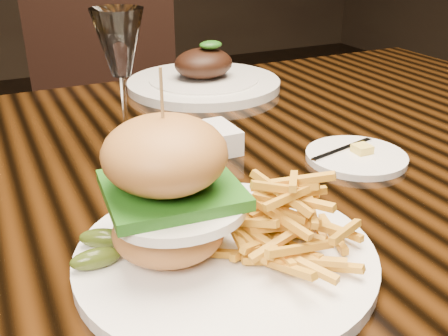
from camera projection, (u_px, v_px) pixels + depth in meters
name	position (u px, v px, depth m)	size (l,w,h in m)	color
dining_table	(200.00, 198.00, 0.83)	(1.60, 0.90, 0.75)	black
burger_plate	(221.00, 216.00, 0.52)	(0.31, 0.31, 0.21)	white
side_saucer	(356.00, 156.00, 0.77)	(0.15, 0.15, 0.02)	white
ramekin	(209.00, 139.00, 0.80)	(0.08, 0.08, 0.04)	white
wine_glass	(119.00, 47.00, 0.76)	(0.08, 0.08, 0.21)	white
far_dish	(204.00, 79.00, 1.10)	(0.32, 0.32, 0.10)	white
chair_far	(109.00, 110.00, 1.64)	(0.55, 0.56, 0.95)	black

